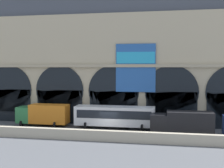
% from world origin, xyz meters
% --- Properties ---
extents(ground_plane, '(200.00, 200.00, 0.00)m').
position_xyz_m(ground_plane, '(0.00, 0.00, 0.00)').
color(ground_plane, '#54565B').
extents(quay_parapet_wall, '(90.00, 0.70, 1.25)m').
position_xyz_m(quay_parapet_wall, '(0.00, -4.28, 0.62)').
color(quay_parapet_wall, '#B2A891').
rests_on(quay_parapet_wall, ground).
extents(station_building, '(51.56, 6.22, 21.16)m').
position_xyz_m(station_building, '(0.03, 7.92, 10.29)').
color(station_building, '#BCAD8C').
rests_on(station_building, ground).
extents(box_truck_midwest, '(7.50, 2.91, 3.12)m').
position_xyz_m(box_truck_midwest, '(-9.92, 2.65, 1.70)').
color(box_truck_midwest, '#2D7A42').
rests_on(box_truck_midwest, ground).
extents(bus_center, '(11.00, 3.25, 3.10)m').
position_xyz_m(bus_center, '(0.60, 2.48, 1.78)').
color(bus_center, white).
rests_on(bus_center, ground).
extents(box_truck_mideast, '(7.50, 2.91, 3.12)m').
position_xyz_m(box_truck_mideast, '(9.50, -0.55, 1.70)').
color(box_truck_mideast, black).
rests_on(box_truck_mideast, ground).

